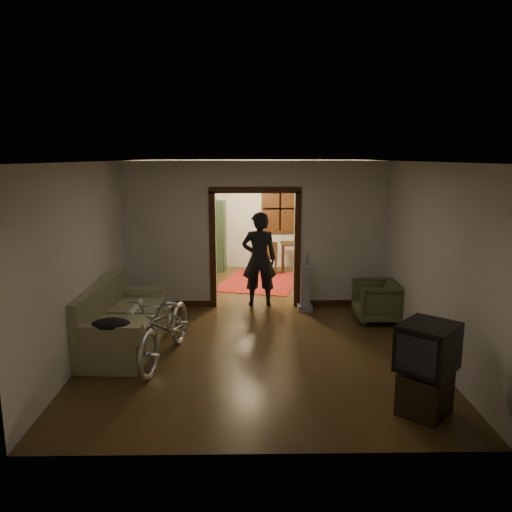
{
  "coord_description": "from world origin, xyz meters",
  "views": [
    {
      "loc": [
        -0.14,
        -8.67,
        2.87
      ],
      "look_at": [
        0.0,
        -0.3,
        1.2
      ],
      "focal_mm": 35.0,
      "sensor_mm": 36.0,
      "label": 1
    }
  ],
  "objects_px": {
    "armchair": "(377,301)",
    "locker": "(207,236)",
    "sofa": "(124,316)",
    "bicycle": "(166,325)",
    "person": "(259,259)",
    "desk": "(300,257)"
  },
  "relations": [
    {
      "from": "sofa",
      "to": "bicycle",
      "type": "relative_size",
      "value": 1.09
    },
    {
      "from": "person",
      "to": "desk",
      "type": "height_order",
      "value": "person"
    },
    {
      "from": "bicycle",
      "to": "person",
      "type": "distance_m",
      "value": 3.03
    },
    {
      "from": "person",
      "to": "desk",
      "type": "bearing_deg",
      "value": -113.79
    },
    {
      "from": "armchair",
      "to": "locker",
      "type": "relative_size",
      "value": 0.44
    },
    {
      "from": "locker",
      "to": "desk",
      "type": "xyz_separation_m",
      "value": [
        2.37,
        -0.13,
        -0.54
      ]
    },
    {
      "from": "bicycle",
      "to": "armchair",
      "type": "xyz_separation_m",
      "value": [
        3.46,
        1.67,
        -0.15
      ]
    },
    {
      "from": "bicycle",
      "to": "armchair",
      "type": "height_order",
      "value": "bicycle"
    },
    {
      "from": "bicycle",
      "to": "locker",
      "type": "xyz_separation_m",
      "value": [
        0.14,
        5.71,
        0.39
      ]
    },
    {
      "from": "armchair",
      "to": "desk",
      "type": "relative_size",
      "value": 0.81
    },
    {
      "from": "bicycle",
      "to": "armchair",
      "type": "relative_size",
      "value": 2.46
    },
    {
      "from": "person",
      "to": "desk",
      "type": "xyz_separation_m",
      "value": [
        1.11,
        2.92,
        -0.56
      ]
    },
    {
      "from": "armchair",
      "to": "locker",
      "type": "height_order",
      "value": "locker"
    },
    {
      "from": "armchair",
      "to": "desk",
      "type": "height_order",
      "value": "desk"
    },
    {
      "from": "sofa",
      "to": "armchair",
      "type": "distance_m",
      "value": 4.33
    },
    {
      "from": "armchair",
      "to": "desk",
      "type": "bearing_deg",
      "value": -165.46
    },
    {
      "from": "armchair",
      "to": "locker",
      "type": "xyz_separation_m",
      "value": [
        -3.32,
        4.04,
        0.54
      ]
    },
    {
      "from": "person",
      "to": "armchair",
      "type": "bearing_deg",
      "value": 151.39
    },
    {
      "from": "person",
      "to": "locker",
      "type": "bearing_deg",
      "value": -70.48
    },
    {
      "from": "bicycle",
      "to": "desk",
      "type": "bearing_deg",
      "value": 75.77
    },
    {
      "from": "sofa",
      "to": "locker",
      "type": "distance_m",
      "value": 5.3
    },
    {
      "from": "armchair",
      "to": "person",
      "type": "height_order",
      "value": "person"
    }
  ]
}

